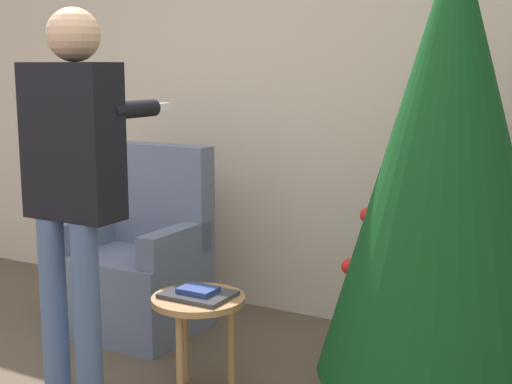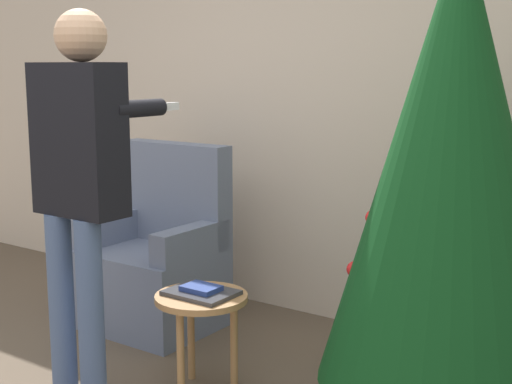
{
  "view_description": "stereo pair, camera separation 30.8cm",
  "coord_description": "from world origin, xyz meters",
  "px_view_note": "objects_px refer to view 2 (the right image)",
  "views": [
    {
      "loc": [
        2.0,
        -1.66,
        1.54
      ],
      "look_at": [
        0.49,
        1.01,
        0.99
      ],
      "focal_mm": 50.0,
      "sensor_mm": 36.0,
      "label": 1
    },
    {
      "loc": [
        2.26,
        -1.5,
        1.54
      ],
      "look_at": [
        0.49,
        1.01,
        0.99
      ],
      "focal_mm": 50.0,
      "sensor_mm": 36.0,
      "label": 2
    }
  ],
  "objects_px": {
    "christmas_tree": "(452,162)",
    "side_stool": "(201,309)",
    "armchair": "(156,263)",
    "person_standing": "(80,167)"
  },
  "relations": [
    {
      "from": "armchair",
      "to": "person_standing",
      "type": "height_order",
      "value": "person_standing"
    },
    {
      "from": "christmas_tree",
      "to": "side_stool",
      "type": "relative_size",
      "value": 4.42
    },
    {
      "from": "armchair",
      "to": "side_stool",
      "type": "relative_size",
      "value": 2.25
    },
    {
      "from": "christmas_tree",
      "to": "person_standing",
      "type": "height_order",
      "value": "christmas_tree"
    },
    {
      "from": "christmas_tree",
      "to": "side_stool",
      "type": "bearing_deg",
      "value": -155.65
    },
    {
      "from": "christmas_tree",
      "to": "armchair",
      "type": "bearing_deg",
      "value": 177.11
    },
    {
      "from": "christmas_tree",
      "to": "armchair",
      "type": "xyz_separation_m",
      "value": [
        -1.82,
        0.09,
        -0.76
      ]
    },
    {
      "from": "person_standing",
      "to": "side_stool",
      "type": "bearing_deg",
      "value": 36.05
    },
    {
      "from": "person_standing",
      "to": "side_stool",
      "type": "xyz_separation_m",
      "value": [
        0.44,
        0.32,
        -0.68
      ]
    },
    {
      "from": "person_standing",
      "to": "christmas_tree",
      "type": "bearing_deg",
      "value": 28.19
    }
  ]
}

